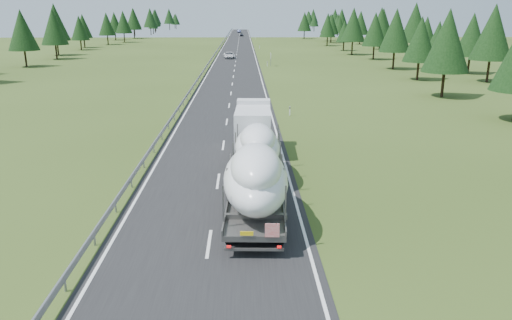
{
  "coord_description": "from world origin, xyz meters",
  "views": [
    {
      "loc": [
        1.66,
        -21.3,
        10.42
      ],
      "look_at": [
        2.38,
        6.72,
        2.09
      ],
      "focal_mm": 35.0,
      "sensor_mm": 36.0,
      "label": 1
    }
  ],
  "objects_px": {
    "distant_van": "(229,55)",
    "distant_car_dark": "(242,35)",
    "highway_sign": "(271,57)",
    "boat_truck": "(256,154)",
    "distant_car_blue": "(239,31)"
  },
  "relations": [
    {
      "from": "highway_sign",
      "to": "distant_car_dark",
      "type": "distance_m",
      "value": 129.38
    },
    {
      "from": "distant_van",
      "to": "distant_car_blue",
      "type": "bearing_deg",
      "value": 84.27
    },
    {
      "from": "boat_truck",
      "to": "distant_van",
      "type": "bearing_deg",
      "value": 92.49
    },
    {
      "from": "highway_sign",
      "to": "boat_truck",
      "type": "distance_m",
      "value": 72.95
    },
    {
      "from": "boat_truck",
      "to": "distant_car_blue",
      "type": "bearing_deg",
      "value": 90.65
    },
    {
      "from": "boat_truck",
      "to": "distant_car_blue",
      "type": "height_order",
      "value": "boat_truck"
    },
    {
      "from": "highway_sign",
      "to": "distant_car_blue",
      "type": "relative_size",
      "value": 0.56
    },
    {
      "from": "highway_sign",
      "to": "distant_car_dark",
      "type": "relative_size",
      "value": 0.68
    },
    {
      "from": "highway_sign",
      "to": "boat_truck",
      "type": "xyz_separation_m",
      "value": [
        -4.82,
        -72.79,
        0.49
      ]
    },
    {
      "from": "boat_truck",
      "to": "distant_van",
      "type": "distance_m",
      "value": 90.53
    },
    {
      "from": "distant_car_dark",
      "to": "distant_car_blue",
      "type": "distance_m",
      "value": 42.17
    },
    {
      "from": "highway_sign",
      "to": "distant_car_blue",
      "type": "bearing_deg",
      "value": 92.54
    },
    {
      "from": "distant_van",
      "to": "distant_car_dark",
      "type": "height_order",
      "value": "distant_van"
    },
    {
      "from": "distant_van",
      "to": "highway_sign",
      "type": "bearing_deg",
      "value": -68.92
    },
    {
      "from": "highway_sign",
      "to": "distant_car_dark",
      "type": "height_order",
      "value": "highway_sign"
    }
  ]
}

